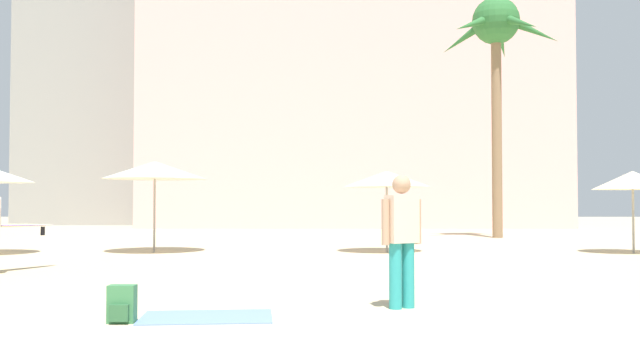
{
  "coord_description": "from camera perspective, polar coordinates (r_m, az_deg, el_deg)",
  "views": [
    {
      "loc": [
        1.06,
        -5.63,
        1.34
      ],
      "look_at": [
        0.98,
        5.95,
        1.72
      ],
      "focal_mm": 38.98,
      "sensor_mm": 36.0,
      "label": 1
    }
  ],
  "objects": [
    {
      "name": "cafe_umbrella_0",
      "position": [
        19.36,
        -13.41,
        0.79
      ],
      "size": [
        2.79,
        2.79,
        2.46
      ],
      "color": "gray",
      "rests_on": "ground"
    },
    {
      "name": "cafe_umbrella_2",
      "position": [
        20.18,
        24.28,
        -0.02
      ],
      "size": [
        2.07,
        2.07,
        2.18
      ],
      "color": "gray",
      "rests_on": "ground"
    },
    {
      "name": "beach_towel",
      "position": [
        8.35,
        -9.28,
        -11.03
      ],
      "size": [
        1.61,
        1.14,
        0.01
      ],
      "primitive_type": "cube",
      "rotation": [
        0.0,
        0.0,
        0.1
      ],
      "color": "#6684E0",
      "rests_on": "ground"
    },
    {
      "name": "person_near_left",
      "position": [
        8.9,
        6.72,
        -4.52
      ],
      "size": [
        0.57,
        0.39,
        1.69
      ],
      "rotation": [
        0.0,
        0.0,
        5.24
      ],
      "color": "teal",
      "rests_on": "ground"
    },
    {
      "name": "cafe_umbrella_4",
      "position": [
        18.89,
        5.5,
        0.08
      ],
      "size": [
        2.37,
        2.37,
        2.2
      ],
      "color": "gray",
      "rests_on": "ground"
    },
    {
      "name": "hotel_pink",
      "position": [
        40.26,
        2.61,
        8.53
      ],
      "size": [
        22.65,
        8.46,
        17.22
      ],
      "primitive_type": "cube",
      "color": "beige",
      "rests_on": "ground"
    },
    {
      "name": "backpack",
      "position": [
        8.16,
        -15.96,
        -9.81
      ],
      "size": [
        0.3,
        0.24,
        0.42
      ],
      "rotation": [
        0.0,
        0.0,
        4.73
      ],
      "color": "#387547",
      "rests_on": "ground"
    },
    {
      "name": "palm_tree_far_left",
      "position": [
        28.1,
        14.27,
        11.25
      ],
      "size": [
        4.38,
        4.55,
        9.26
      ],
      "color": "#896B4C",
      "rests_on": "ground"
    },
    {
      "name": "hotel_tower_gray",
      "position": [
        48.85,
        -10.49,
        12.96
      ],
      "size": [
        19.36,
        11.13,
        27.64
      ],
      "primitive_type": "cube",
      "color": "gray",
      "rests_on": "ground"
    }
  ]
}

